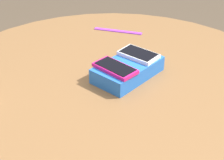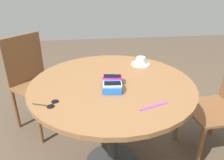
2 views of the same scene
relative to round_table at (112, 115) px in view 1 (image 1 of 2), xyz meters
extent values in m
cylinder|color=brown|center=(0.00, 0.00, 0.09)|extent=(1.15, 1.15, 0.03)
cube|color=blue|center=(-0.07, 0.01, 0.13)|extent=(0.23, 0.14, 0.05)
cube|color=white|center=(-0.08, -0.05, 0.12)|extent=(0.12, 0.02, 0.02)
cube|color=silver|center=(-0.13, 0.01, 0.16)|extent=(0.08, 0.12, 0.01)
cube|color=black|center=(-0.13, 0.01, 0.16)|extent=(0.07, 0.11, 0.00)
cube|color=#D11975|center=(-0.02, 0.00, 0.16)|extent=(0.08, 0.14, 0.01)
cube|color=black|center=(-0.02, 0.00, 0.16)|extent=(0.07, 0.12, 0.00)
cube|color=purple|center=(-0.33, -0.20, 0.11)|extent=(0.07, 0.18, 0.00)
cylinder|color=brown|center=(-0.14, -0.68, -0.45)|extent=(0.04, 0.04, 0.42)
camera|label=1|loc=(0.76, 0.52, 0.70)|focal=60.00mm
camera|label=2|loc=(-1.35, 0.16, 0.79)|focal=35.00mm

